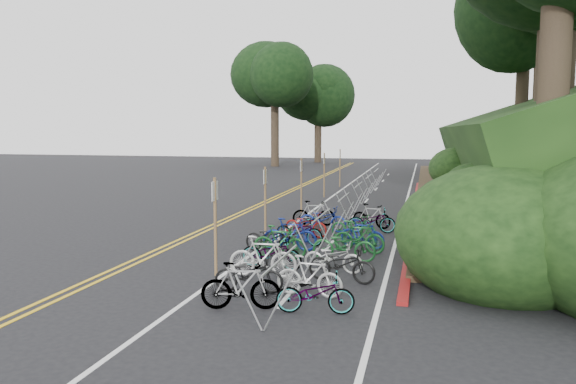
% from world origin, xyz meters
% --- Properties ---
extents(ground, '(120.00, 120.00, 0.00)m').
position_xyz_m(ground, '(0.00, 0.00, 0.00)').
color(ground, black).
rests_on(ground, ground).
extents(road_markings, '(7.47, 80.00, 0.01)m').
position_xyz_m(road_markings, '(0.63, 10.10, 0.00)').
color(road_markings, gold).
rests_on(road_markings, ground).
extents(red_curb, '(0.25, 28.00, 0.10)m').
position_xyz_m(red_curb, '(5.70, 12.00, 0.05)').
color(red_curb, maroon).
rests_on(red_curb, ground).
extents(embankment, '(14.30, 48.14, 9.11)m').
position_xyz_m(embankment, '(12.96, 19.04, 2.57)').
color(embankment, black).
rests_on(embankment, ground).
extents(bike_rack_front, '(1.11, 2.92, 1.10)m').
position_xyz_m(bike_rack_front, '(3.19, -2.81, 0.81)').
color(bike_rack_front, gray).
rests_on(bike_rack_front, ground).
extents(bike_racks_rest, '(1.14, 23.00, 1.17)m').
position_xyz_m(bike_racks_rest, '(3.00, 13.00, 0.85)').
color(bike_racks_rest, gray).
rests_on(bike_racks_rest, ground).
extents(signpost_near, '(0.08, 0.40, 2.59)m').
position_xyz_m(signpost_near, '(0.84, -0.53, 1.48)').
color(signpost_near, brown).
rests_on(signpost_near, ground).
extents(signposts_rest, '(0.08, 18.40, 2.50)m').
position_xyz_m(signposts_rest, '(0.60, 14.00, 1.43)').
color(signposts_rest, brown).
rests_on(signposts_rest, ground).
extents(bike_front, '(1.00, 1.84, 0.92)m').
position_xyz_m(bike_front, '(1.49, 2.46, 0.46)').
color(bike_front, black).
rests_on(bike_front, ground).
extents(bike_valet, '(3.21, 12.34, 1.08)m').
position_xyz_m(bike_valet, '(3.01, 2.37, 0.48)').
color(bike_valet, slate).
rests_on(bike_valet, ground).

